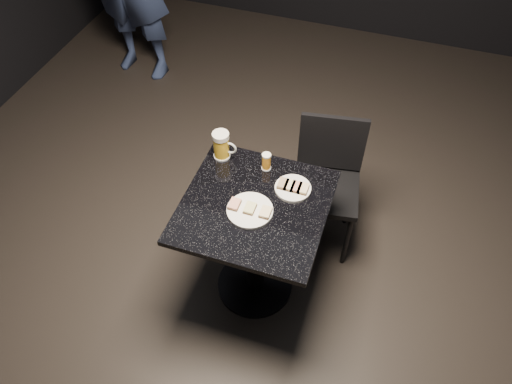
% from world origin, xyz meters
% --- Properties ---
extents(floor, '(6.00, 6.00, 0.00)m').
position_xyz_m(floor, '(0.00, 0.00, 0.00)').
color(floor, black).
rests_on(floor, ground).
extents(plate_large, '(0.22, 0.22, 0.01)m').
position_xyz_m(plate_large, '(-0.01, -0.05, 0.76)').
color(plate_large, white).
rests_on(plate_large, table).
extents(plate_small, '(0.18, 0.18, 0.01)m').
position_xyz_m(plate_small, '(0.15, 0.15, 0.76)').
color(plate_small, white).
rests_on(plate_small, table).
extents(table, '(0.70, 0.70, 0.75)m').
position_xyz_m(table, '(0.00, 0.00, 0.51)').
color(table, black).
rests_on(table, floor).
extents(beer_mug, '(0.13, 0.09, 0.16)m').
position_xyz_m(beer_mug, '(-0.27, 0.26, 0.83)').
color(beer_mug, silver).
rests_on(beer_mug, table).
extents(beer_tumbler, '(0.05, 0.05, 0.10)m').
position_xyz_m(beer_tumbler, '(-0.02, 0.25, 0.80)').
color(beer_tumbler, silver).
rests_on(beer_tumbler, table).
extents(chair, '(0.43, 0.43, 0.86)m').
position_xyz_m(chair, '(0.26, 0.53, 0.50)').
color(chair, black).
rests_on(chair, floor).
extents(canapes_on_plate_large, '(0.21, 0.07, 0.02)m').
position_xyz_m(canapes_on_plate_large, '(-0.01, -0.05, 0.77)').
color(canapes_on_plate_large, '#4C3521').
rests_on(canapes_on_plate_large, plate_large).
extents(canapes_on_plate_small, '(0.15, 0.07, 0.02)m').
position_xyz_m(canapes_on_plate_small, '(0.15, 0.15, 0.77)').
color(canapes_on_plate_small, '#4C3521').
rests_on(canapes_on_plate_small, plate_small).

